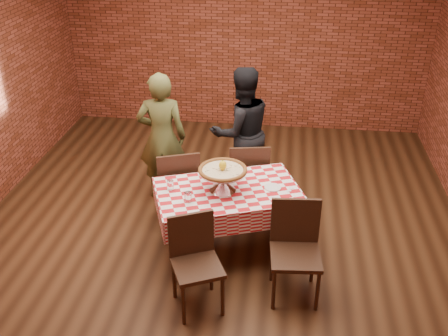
{
  "coord_description": "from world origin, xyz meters",
  "views": [
    {
      "loc": [
        0.68,
        -4.82,
        3.4
      ],
      "look_at": [
        0.1,
        -0.3,
        0.95
      ],
      "focal_mm": 41.76,
      "sensor_mm": 36.0,
      "label": 1
    }
  ],
  "objects_px": {
    "chair_far_left": "(177,184)",
    "condiment_caddy": "(224,170)",
    "chair_far_right": "(247,176)",
    "pizza_stand": "(223,181)",
    "chair_near_left": "(197,267)",
    "diner_black": "(241,132)",
    "pizza": "(223,170)",
    "water_glass_right": "(170,185)",
    "diner_olive": "(162,137)",
    "table": "(228,222)",
    "water_glass_left": "(188,197)",
    "chair_near_right": "(296,255)"
  },
  "relations": [
    {
      "from": "chair_far_left",
      "to": "condiment_caddy",
      "type": "bearing_deg",
      "value": 135.54
    },
    {
      "from": "chair_near_right",
      "to": "pizza_stand",
      "type": "bearing_deg",
      "value": 137.18
    },
    {
      "from": "chair_near_right",
      "to": "chair_near_left",
      "type": "bearing_deg",
      "value": -167.74
    },
    {
      "from": "water_glass_left",
      "to": "chair_near_left",
      "type": "bearing_deg",
      "value": -72.64
    },
    {
      "from": "table",
      "to": "water_glass_right",
      "type": "height_order",
      "value": "water_glass_right"
    },
    {
      "from": "chair_near_right",
      "to": "chair_far_right",
      "type": "bearing_deg",
      "value": 106.73
    },
    {
      "from": "water_glass_left",
      "to": "chair_far_right",
      "type": "xyz_separation_m",
      "value": [
        0.48,
        1.11,
        -0.35
      ]
    },
    {
      "from": "condiment_caddy",
      "to": "diner_black",
      "type": "distance_m",
      "value": 1.03
    },
    {
      "from": "diner_black",
      "to": "pizza_stand",
      "type": "bearing_deg",
      "value": 60.27
    },
    {
      "from": "water_glass_left",
      "to": "chair_far_left",
      "type": "bearing_deg",
      "value": 109.99
    },
    {
      "from": "condiment_caddy",
      "to": "chair_near_left",
      "type": "relative_size",
      "value": 0.16
    },
    {
      "from": "pizza_stand",
      "to": "chair_far_left",
      "type": "xyz_separation_m",
      "value": [
        -0.59,
        0.53,
        -0.39
      ]
    },
    {
      "from": "water_glass_right",
      "to": "chair_near_right",
      "type": "xyz_separation_m",
      "value": [
        1.26,
        -0.51,
        -0.34
      ]
    },
    {
      "from": "pizza_stand",
      "to": "water_glass_right",
      "type": "distance_m",
      "value": 0.52
    },
    {
      "from": "pizza",
      "to": "diner_black",
      "type": "distance_m",
      "value": 1.32
    },
    {
      "from": "water_glass_right",
      "to": "diner_olive",
      "type": "bearing_deg",
      "value": 107.32
    },
    {
      "from": "condiment_caddy",
      "to": "chair_near_right",
      "type": "xyz_separation_m",
      "value": [
        0.76,
        -0.86,
        -0.36
      ]
    },
    {
      "from": "pizza",
      "to": "water_glass_right",
      "type": "height_order",
      "value": "pizza"
    },
    {
      "from": "chair_far_right",
      "to": "pizza_stand",
      "type": "bearing_deg",
      "value": 67.39
    },
    {
      "from": "pizza_stand",
      "to": "chair_near_right",
      "type": "relative_size",
      "value": 0.51
    },
    {
      "from": "condiment_caddy",
      "to": "chair_far_left",
      "type": "xyz_separation_m",
      "value": [
        -0.57,
        0.25,
        -0.36
      ]
    },
    {
      "from": "chair_near_left",
      "to": "chair_far_left",
      "type": "bearing_deg",
      "value": 83.87
    },
    {
      "from": "pizza",
      "to": "chair_near_left",
      "type": "xyz_separation_m",
      "value": [
        -0.12,
        -0.84,
        -0.53
      ]
    },
    {
      "from": "water_glass_right",
      "to": "diner_olive",
      "type": "xyz_separation_m",
      "value": [
        -0.35,
        1.12,
        -0.01
      ]
    },
    {
      "from": "diner_black",
      "to": "chair_far_right",
      "type": "bearing_deg",
      "value": 77.25
    },
    {
      "from": "water_glass_right",
      "to": "chair_far_right",
      "type": "relative_size",
      "value": 0.11
    },
    {
      "from": "chair_near_left",
      "to": "chair_far_right",
      "type": "bearing_deg",
      "value": 54.94
    },
    {
      "from": "pizza_stand",
      "to": "chair_near_left",
      "type": "height_order",
      "value": "pizza_stand"
    },
    {
      "from": "water_glass_left",
      "to": "diner_black",
      "type": "xyz_separation_m",
      "value": [
        0.36,
        1.58,
        -0.0
      ]
    },
    {
      "from": "chair_far_right",
      "to": "chair_far_left",
      "type": "bearing_deg",
      "value": 10.99
    },
    {
      "from": "chair_far_left",
      "to": "pizza",
      "type": "bearing_deg",
      "value": 117.14
    },
    {
      "from": "pizza_stand",
      "to": "chair_far_left",
      "type": "bearing_deg",
      "value": 137.85
    },
    {
      "from": "chair_near_left",
      "to": "chair_far_left",
      "type": "distance_m",
      "value": 1.46
    },
    {
      "from": "pizza",
      "to": "pizza_stand",
      "type": "bearing_deg",
      "value": 0.0
    },
    {
      "from": "diner_olive",
      "to": "water_glass_left",
      "type": "bearing_deg",
      "value": 105.81
    },
    {
      "from": "table",
      "to": "pizza",
      "type": "bearing_deg",
      "value": -175.7
    },
    {
      "from": "water_glass_left",
      "to": "water_glass_right",
      "type": "xyz_separation_m",
      "value": [
        -0.22,
        0.2,
        0.0
      ]
    },
    {
      "from": "diner_olive",
      "to": "condiment_caddy",
      "type": "bearing_deg",
      "value": 130.27
    },
    {
      "from": "pizza_stand",
      "to": "chair_far_right",
      "type": "height_order",
      "value": "pizza_stand"
    },
    {
      "from": "table",
      "to": "chair_near_left",
      "type": "distance_m",
      "value": 0.87
    },
    {
      "from": "pizza",
      "to": "water_glass_left",
      "type": "distance_m",
      "value": 0.43
    },
    {
      "from": "chair_near_left",
      "to": "chair_far_left",
      "type": "height_order",
      "value": "chair_far_left"
    },
    {
      "from": "chair_far_left",
      "to": "chair_far_right",
      "type": "xyz_separation_m",
      "value": [
        0.77,
        0.3,
        -0.01
      ]
    },
    {
      "from": "pizza_stand",
      "to": "water_glass_right",
      "type": "height_order",
      "value": "pizza_stand"
    },
    {
      "from": "table",
      "to": "chair_far_left",
      "type": "relative_size",
      "value": 1.48
    },
    {
      "from": "chair_near_right",
      "to": "chair_far_right",
      "type": "relative_size",
      "value": 1.01
    },
    {
      "from": "diner_olive",
      "to": "diner_black",
      "type": "relative_size",
      "value": 0.99
    },
    {
      "from": "pizza",
      "to": "chair_far_left",
      "type": "relative_size",
      "value": 0.51
    },
    {
      "from": "water_glass_left",
      "to": "chair_far_left",
      "type": "xyz_separation_m",
      "value": [
        -0.29,
        0.8,
        -0.34
      ]
    },
    {
      "from": "water_glass_right",
      "to": "condiment_caddy",
      "type": "relative_size",
      "value": 0.75
    }
  ]
}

